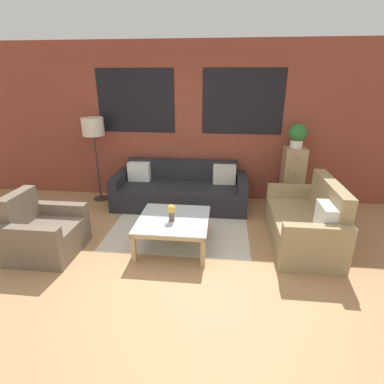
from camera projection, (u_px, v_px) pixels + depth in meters
ground_plane at (166, 268)px, 3.69m from camera, size 16.00×16.00×0.00m
wall_back_brick at (189, 124)px, 5.44m from camera, size 8.40×0.09×2.80m
rug at (180, 225)px, 4.77m from camera, size 2.10×1.80×0.00m
couch_dark at (180, 191)px, 5.41m from camera, size 2.35×0.88×0.78m
settee_vintage at (306, 223)px, 4.14m from camera, size 0.80×1.52×0.92m
armchair_corner at (45, 233)px, 3.95m from camera, size 0.80×0.86×0.84m
coffee_table at (173, 222)px, 4.06m from camera, size 0.95×0.95×0.42m
floor_lamp at (93, 130)px, 5.31m from camera, size 0.38×0.38×1.54m
drawer_cabinet at (292, 177)px, 5.31m from camera, size 0.36×0.41×1.07m
potted_plant at (297, 134)px, 5.04m from camera, size 0.30×0.30×0.41m
flower_vase at (172, 211)px, 3.93m from camera, size 0.11×0.11×0.23m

